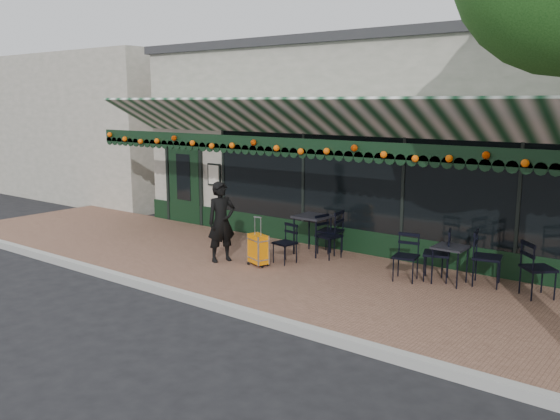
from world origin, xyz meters
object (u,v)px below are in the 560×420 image
Objects in this scene: chair_a_extra at (538,269)px; cafe_table_b at (313,219)px; chair_a_right at (487,258)px; woman at (221,222)px; chair_b_front at (285,243)px; chair_b_right at (329,236)px; chair_a_left at (437,254)px; chair_b_left at (330,231)px; cafe_table_a at (450,250)px; chair_a_front at (406,257)px; suitcase at (258,249)px.

cafe_table_b is at bearing 45.40° from chair_a_extra.
woman is at bearing 96.47° from chair_a_right.
woman is 2.03× the size of chair_b_front.
chair_a_extra reaches higher than chair_b_right.
chair_b_front is (-2.82, -0.74, -0.08)m from chair_a_left.
chair_a_right is 3.76m from chair_b_front.
chair_a_extra is 4.22m from chair_b_left.
woman reaches higher than cafe_table_a.
chair_a_extra is at bearing 6.52° from cafe_table_a.
chair_a_right is 1.37m from chair_a_front.
cafe_table_a is 0.75× the size of chair_b_right.
woman is 4.15m from chair_a_left.
chair_b_left is (-3.34, 0.20, -0.02)m from chair_a_right.
chair_b_front is at bearing -94.44° from chair_a_left.
woman is 1.69× the size of chair_a_extra.
chair_a_left is at bearing 40.90° from suitcase.
chair_b_left is (0.59, 1.66, 0.14)m from suitcase.
woman is 1.71× the size of chair_b_left.
suitcase reaches higher than chair_a_left.
chair_a_right is 1.14× the size of chair_a_front.
suitcase is 1.02× the size of chair_a_extra.
chair_b_left is at bearing 90.01° from suitcase.
chair_b_left reaches higher than chair_b_right.
chair_a_left is at bearing -83.57° from chair_b_right.
chair_a_right reaches higher than chair_b_front.
chair_a_left reaches higher than chair_b_front.
chair_b_right is (-2.62, 0.17, -0.16)m from cafe_table_a.
cafe_table_a is 0.72× the size of chair_b_left.
woman is 5.00m from chair_a_right.
chair_b_front is at bearing -90.96° from cafe_table_b.
chair_b_right reaches higher than cafe_table_b.
suitcase reaches higher than chair_a_front.
chair_a_right is (4.71, 1.64, -0.31)m from woman.
woman is 3.65m from chair_a_front.
suitcase reaches higher than chair_b_left.
suitcase is at bearing -161.03° from cafe_table_a.
cafe_table_a is 0.71× the size of chair_a_extra.
woman is 2.19m from chair_b_right.
cafe_table_a is 0.30m from chair_a_left.
woman is 2.39× the size of cafe_table_a.
woman is 1.80× the size of chair_b_right.
cafe_table_a is 2.63m from chair_b_right.
woman is 5.79m from chair_a_extra.
chair_a_front reaches higher than cafe_table_b.
cafe_table_b is 0.84× the size of chair_a_right.
woman is 1.88× the size of chair_a_front.
chair_a_left is 1.07× the size of chair_b_right.
chair_b_left reaches higher than cafe_table_a.
chair_a_front is 0.90× the size of chair_a_extra.
woman reaches higher than chair_b_front.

